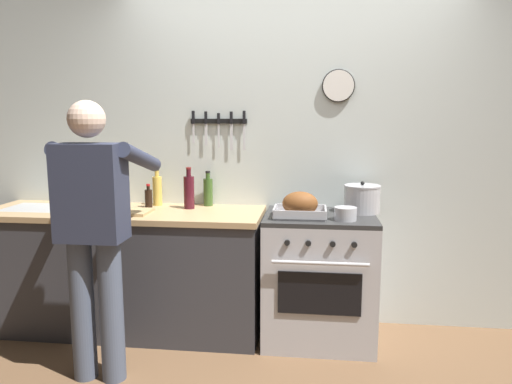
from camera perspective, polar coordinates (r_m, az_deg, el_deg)
name	(u,v)px	position (r m, az deg, el deg)	size (l,w,h in m)	color
wall_back	(291,153)	(3.62, 4.26, 4.72)	(6.00, 0.13, 2.60)	silver
counter_block	(124,269)	(3.69, -15.53, -8.85)	(2.03, 0.65, 0.90)	#38383D
stove	(319,277)	(3.43, 7.54, -10.11)	(0.76, 0.67, 0.90)	#BCBCC1
person_cook	(94,224)	(2.93, -18.84, -3.62)	(0.51, 0.63, 1.66)	#4C566B
roasting_pan	(300,206)	(3.20, 5.30, -1.66)	(0.35, 0.26, 0.17)	#B7B7BC
stock_pot	(362,199)	(3.43, 12.58, -0.79)	(0.25, 0.25, 0.22)	#B7B7BC
saucepan	(345,214)	(3.16, 10.67, -2.57)	(0.15, 0.15, 0.09)	#B7B7BC
cutting_board	(125,212)	(3.46, -15.48, -2.29)	(0.36, 0.24, 0.02)	tan
bottle_wine_red	(189,191)	(3.52, -8.03, 0.08)	(0.08, 0.08, 0.31)	#47141E
bottle_vinegar	(109,193)	(3.75, -17.15, -0.17)	(0.07, 0.07, 0.23)	#997F4C
bottle_cooking_oil	(157,190)	(3.70, -11.74, 0.24)	(0.07, 0.07, 0.28)	gold
bottle_soy_sauce	(149,198)	(3.63, -12.75, -0.69)	(0.05, 0.05, 0.18)	black
bottle_olive_oil	(208,191)	(3.62, -5.76, 0.09)	(0.07, 0.07, 0.27)	#385623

